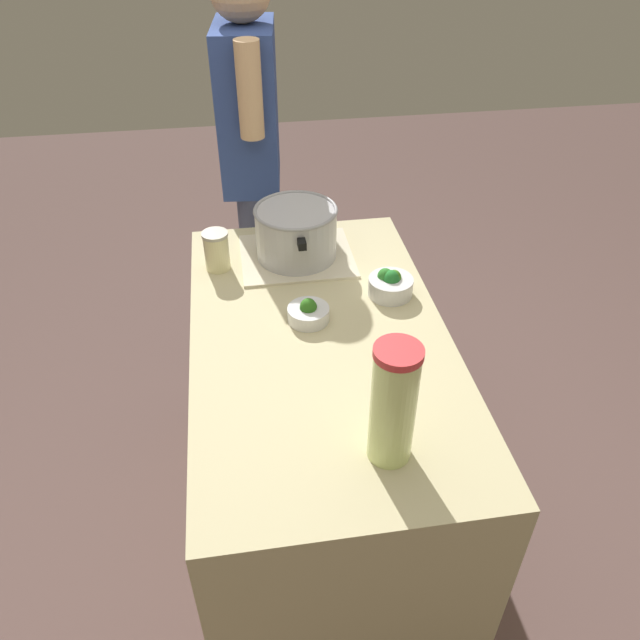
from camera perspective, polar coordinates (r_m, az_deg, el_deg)
ground_plane at (r=2.31m, az=0.00°, el=-18.03°), size 8.00×8.00×0.00m
counter_slab at (r=1.97m, az=0.00°, el=-11.03°), size 1.25×0.70×0.85m
dish_cloth at (r=2.00m, az=-2.17°, el=5.94°), size 0.31×0.36×0.01m
cooking_pot at (r=1.96m, az=-2.23°, el=8.19°), size 0.33×0.26×0.17m
lemonade_pitcher at (r=1.28m, az=6.80°, el=-7.75°), size 0.10×0.10×0.30m
mason_jar at (r=1.94m, az=-9.55°, el=6.36°), size 0.08×0.08×0.13m
broccoli_bowl_front at (r=1.71m, az=-1.07°, el=0.72°), size 0.12×0.12×0.07m
broccoli_bowl_center at (r=1.82m, az=6.53°, el=3.31°), size 0.13×0.13×0.08m
person_cook at (r=2.40m, az=-6.20°, el=12.98°), size 0.50×0.23×1.65m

